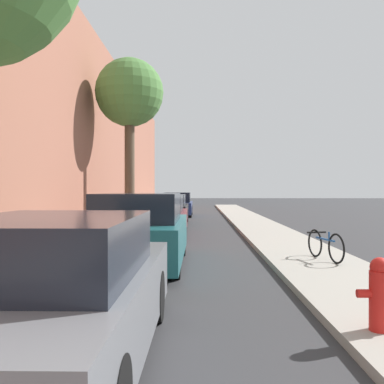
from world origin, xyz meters
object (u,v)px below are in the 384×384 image
parked_car_grey (56,296)px  bicycle (325,245)px  parked_car_teal (140,232)px  parked_car_maroon (158,217)px  parked_car_navy (178,205)px  parked_car_black (168,210)px  fire_hydrant (380,293)px  street_tree_far (130,95)px

parked_car_grey → bicycle: size_ratio=2.87×
parked_car_teal → bicycle: parked_car_teal is taller
parked_car_maroon → bicycle: parked_car_maroon is taller
parked_car_navy → parked_car_maroon: bearing=-90.7°
parked_car_grey → parked_car_black: 15.53m
parked_car_maroon → fire_hydrant: bearing=-71.2°
parked_car_maroon → bicycle: bearing=-52.9°
parked_car_black → parked_car_navy: 5.84m
parked_car_grey → parked_car_navy: size_ratio=1.04×
parked_car_teal → parked_car_black: size_ratio=1.00×
parked_car_maroon → parked_car_navy: parked_car_navy is taller
parked_car_navy → bicycle: parked_car_navy is taller
parked_car_maroon → parked_car_black: 4.96m
parked_car_navy → street_tree_far: 9.85m
street_tree_far → fire_hydrant: bearing=-68.9°
parked_car_grey → parked_car_black: bearing=90.5°
parked_car_black → fire_hydrant: size_ratio=5.55×
parked_car_navy → street_tree_far: street_tree_far is taller
parked_car_maroon → fire_hydrant: 10.40m
parked_car_grey → bicycle: parked_car_grey is taller
parked_car_teal → street_tree_far: street_tree_far is taller
fire_hydrant → bicycle: bearing=80.7°
parked_car_teal → fire_hydrant: parked_car_teal is taller
parked_car_teal → street_tree_far: bearing=101.0°
parked_car_grey → street_tree_far: (-1.46, 12.81, 4.66)m
parked_car_teal → street_tree_far: size_ratio=0.65×
parked_car_maroon → bicycle: 6.76m
parked_car_navy → bicycle: size_ratio=2.76×
fire_hydrant → parked_car_black: bearing=102.8°
parked_car_maroon → street_tree_far: 5.33m
street_tree_far → parked_car_black: bearing=64.1°
parked_car_navy → bicycle: 16.67m
parked_car_maroon → parked_car_navy: (0.13, 10.80, -0.01)m
parked_car_navy → parked_car_teal: bearing=-89.9°
parked_car_navy → fire_hydrant: (3.21, -20.65, -0.14)m
street_tree_far → bicycle: street_tree_far is taller
parked_car_black → bicycle: parked_car_black is taller
parked_car_maroon → parked_car_navy: bearing=89.3°
street_tree_far → fire_hydrant: (4.68, -12.10, -4.80)m
parked_car_grey → street_tree_far: 13.71m
parked_car_black → parked_car_navy: bearing=88.5°
parked_car_teal → parked_car_maroon: (-0.17, 5.44, -0.05)m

